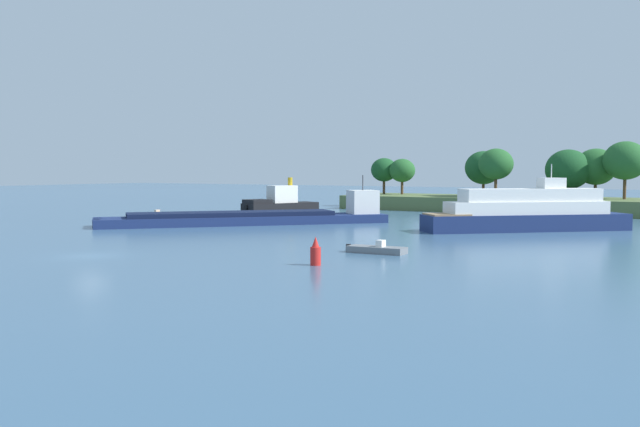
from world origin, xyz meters
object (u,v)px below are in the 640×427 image
tugboat (279,202)px  cargo_barge (253,217)px  small_motorboat (376,249)px  fishing_skiff (158,215)px  channel_buoy_red (316,253)px  white_riverboat (527,213)px

tugboat → cargo_barge: bearing=-61.9°
small_motorboat → tugboat: bearing=132.4°
fishing_skiff → channel_buoy_red: bearing=-34.2°
small_motorboat → tugboat: tugboat is taller
white_riverboat → small_motorboat: bearing=-99.8°
small_motorboat → cargo_barge: bearing=144.4°
white_riverboat → channel_buoy_red: (-4.69, -33.37, -1.06)m
small_motorboat → fishing_skiff: 46.86m
white_riverboat → tugboat: white_riverboat is taller
white_riverboat → fishing_skiff: white_riverboat is taller
tugboat → channel_buoy_red: tugboat is taller
white_riverboat → channel_buoy_red: bearing=-98.0°
fishing_skiff → cargo_barge: 17.59m
white_riverboat → cargo_barge: bearing=-165.6°
fishing_skiff → channel_buoy_red: channel_buoy_red is taller
white_riverboat → tugboat: (-41.21, 15.09, -0.59)m
tugboat → channel_buoy_red: 60.68m
white_riverboat → small_motorboat: white_riverboat is taller
fishing_skiff → cargo_barge: bearing=-8.5°
cargo_barge → channel_buoy_red: size_ratio=14.93×
white_riverboat → cargo_barge: white_riverboat is taller
tugboat → cargo_barge: size_ratio=0.43×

